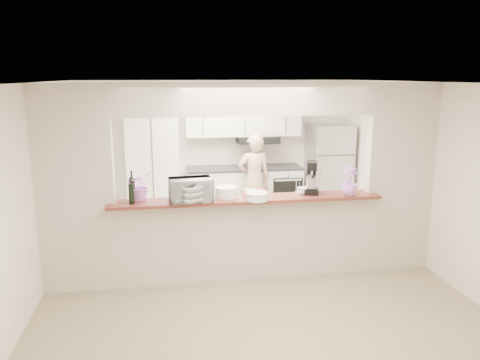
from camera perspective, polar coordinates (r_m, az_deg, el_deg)
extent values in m
plane|color=tan|center=(6.24, 0.74, -11.78)|extent=(6.00, 6.00, 0.00)
cube|color=beige|center=(7.66, -1.31, -7.02)|extent=(5.00, 2.90, 0.01)
cube|color=beige|center=(5.85, -19.42, -1.25)|extent=(0.90, 0.15, 2.50)
cube|color=beige|center=(6.51, 18.83, 0.16)|extent=(0.90, 0.15, 2.50)
cube|color=beige|center=(5.69, 0.81, 9.81)|extent=(3.20, 0.15, 0.40)
cube|color=beige|center=(6.04, 0.76, -7.25)|extent=(3.20, 0.15, 1.05)
cube|color=maroon|center=(5.83, 0.86, -2.37)|extent=(3.40, 0.38, 0.04)
cube|color=silver|center=(8.44, -10.56, 1.95)|extent=(0.90, 0.60, 2.10)
cube|color=silver|center=(8.69, 0.54, -1.58)|extent=(2.10, 0.60, 0.90)
cube|color=#2D2D2F|center=(8.58, 0.55, 1.46)|extent=(2.10, 0.62, 0.04)
cube|color=silver|center=(8.58, 0.42, 7.90)|extent=(2.10, 0.35, 0.75)
cube|color=black|center=(8.57, 2.19, 4.96)|extent=(0.75, 0.45, 0.12)
cube|color=black|center=(8.55, 5.86, -1.54)|extent=(0.55, 0.02, 0.55)
cube|color=#A2A1A6|center=(8.96, 10.73, 1.26)|extent=(0.75, 0.70, 1.70)
imported|color=pink|center=(5.80, -12.05, -0.68)|extent=(0.34, 0.29, 0.36)
cylinder|color=black|center=(5.67, -13.10, -1.67)|extent=(0.07, 0.07, 0.24)
cylinder|color=black|center=(5.63, -13.18, -0.07)|extent=(0.02, 0.02, 0.08)
cylinder|color=black|center=(5.84, -13.00, -1.11)|extent=(0.07, 0.07, 0.27)
cylinder|color=black|center=(5.80, -13.09, 0.64)|extent=(0.03, 0.03, 0.09)
imported|color=#9F9EA3|center=(5.67, -6.03, -1.21)|extent=(0.54, 0.40, 0.28)
imported|color=white|center=(5.61, -5.98, -1.75)|extent=(0.34, 0.34, 0.21)
cylinder|color=white|center=(5.85, -1.69, -1.49)|extent=(0.28, 0.28, 0.13)
cylinder|color=white|center=(5.84, -1.69, -0.86)|extent=(0.29, 0.29, 0.01)
cylinder|color=white|center=(5.70, 2.10, -2.05)|extent=(0.27, 0.27, 0.09)
cylinder|color=white|center=(5.69, 2.10, -1.57)|extent=(0.28, 0.28, 0.01)
cylinder|color=maroon|center=(5.98, 2.52, -1.47)|extent=(0.14, 0.14, 0.07)
cylinder|color=#CCB58F|center=(5.95, 1.11, -1.50)|extent=(0.16, 0.16, 0.07)
cube|color=silver|center=(6.11, 8.10, -1.54)|extent=(0.26, 0.16, 0.02)
cube|color=white|center=(6.10, 8.11, -1.17)|extent=(0.11, 0.11, 0.06)
cube|color=black|center=(6.12, 8.66, -1.27)|extent=(0.25, 0.32, 0.07)
cube|color=black|center=(6.18, 8.68, 0.61)|extent=(0.14, 0.13, 0.30)
cube|color=black|center=(6.04, 8.76, 1.78)|extent=(0.18, 0.26, 0.10)
cylinder|color=#B7B7BC|center=(6.04, 8.71, -0.35)|extent=(0.14, 0.14, 0.13)
imported|color=#B86BC7|center=(6.06, 13.23, -0.14)|extent=(0.22, 0.22, 0.37)
imported|color=tan|center=(8.17, 1.73, -0.01)|extent=(0.61, 0.42, 1.59)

